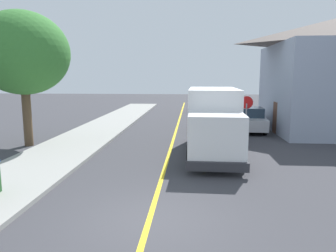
{
  "coord_description": "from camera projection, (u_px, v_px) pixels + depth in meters",
  "views": [
    {
      "loc": [
        1.11,
        -7.8,
        3.81
      ],
      "look_at": [
        -0.05,
        7.33,
        1.4
      ],
      "focal_mm": 33.55,
      "sensor_mm": 36.0,
      "label": 1
    }
  ],
  "objects": [
    {
      "name": "parked_car_mid",
      "position": [
        207.0,
        111.0,
        27.8
      ],
      "size": [
        1.99,
        4.47,
        1.67
      ],
      "color": "#B7B7BC",
      "rests_on": "ground"
    },
    {
      "name": "centre_line_yellow",
      "position": [
        172.0,
        143.0,
        18.21
      ],
      "size": [
        0.16,
        56.0,
        0.01
      ],
      "primitive_type": "cube",
      "color": "gold",
      "rests_on": "ground"
    },
    {
      "name": "parked_van_across",
      "position": [
        250.0,
        120.0,
        21.97
      ],
      "size": [
        2.0,
        4.48,
        1.67
      ],
      "color": "#B7B7BC",
      "rests_on": "ground"
    },
    {
      "name": "street_tree_near",
      "position": [
        23.0,
        54.0,
        16.67
      ],
      "size": [
        4.9,
        4.9,
        7.23
      ],
      "color": "brown",
      "rests_on": "ground"
    },
    {
      "name": "sidewalk_curb",
      "position": [
        30.0,
        170.0,
        12.7
      ],
      "size": [
        3.6,
        60.0,
        0.15
      ],
      "primitive_type": "cube",
      "color": "gray",
      "rests_on": "ground"
    },
    {
      "name": "box_truck",
      "position": [
        213.0,
        118.0,
        15.45
      ],
      "size": [
        2.55,
        7.23,
        3.2
      ],
      "color": "white",
      "rests_on": "ground"
    },
    {
      "name": "parked_car_near",
      "position": [
        209.0,
        121.0,
        21.56
      ],
      "size": [
        1.87,
        4.43,
        1.67
      ],
      "color": "black",
      "rests_on": "ground"
    },
    {
      "name": "ground_plane",
      "position": [
        149.0,
        221.0,
        8.36
      ],
      "size": [
        120.0,
        120.0,
        0.0
      ],
      "primitive_type": "plane",
      "color": "#38383D"
    },
    {
      "name": "parked_car_far",
      "position": [
        203.0,
        105.0,
        33.58
      ],
      "size": [
        1.92,
        4.45,
        1.67
      ],
      "color": "maroon",
      "rests_on": "ground"
    },
    {
      "name": "stop_sign",
      "position": [
        246.0,
        109.0,
        18.92
      ],
      "size": [
        0.8,
        0.1,
        2.65
      ],
      "color": "gray",
      "rests_on": "ground"
    }
  ]
}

